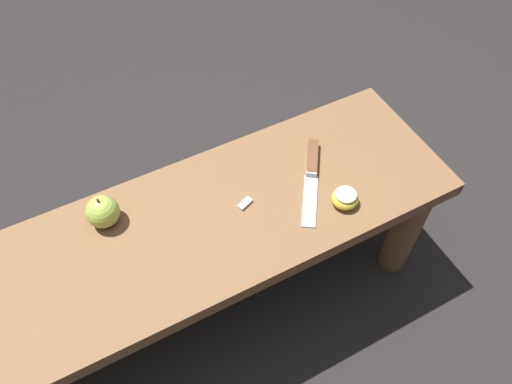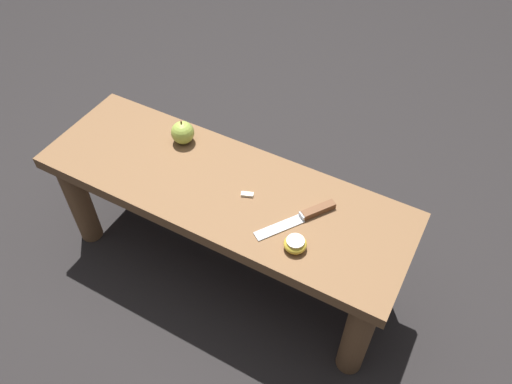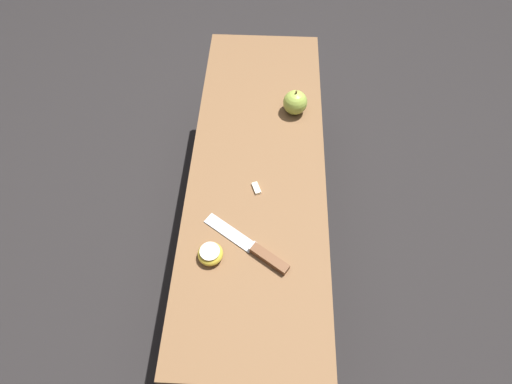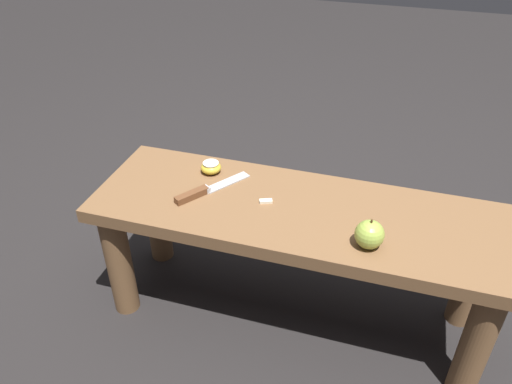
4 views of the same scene
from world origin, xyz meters
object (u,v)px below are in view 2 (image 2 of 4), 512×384
at_px(knife, 307,215).
at_px(apple_cut, 295,244).
at_px(apple_whole, 183,133).
at_px(wooden_bench, 223,205).

relative_size(knife, apple_cut, 3.56).
xyz_separation_m(apple_whole, apple_cut, (-0.50, 0.21, -0.02)).
distance_m(knife, apple_whole, 0.49).
bearing_deg(apple_cut, wooden_bench, -19.32).
relative_size(wooden_bench, knife, 5.20).
height_order(wooden_bench, apple_cut, apple_cut).
distance_m(knife, apple_cut, 0.12).
bearing_deg(wooden_bench, knife, -177.45).
bearing_deg(wooden_bench, apple_whole, -26.76).
xyz_separation_m(wooden_bench, knife, (-0.28, -0.01, 0.10)).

